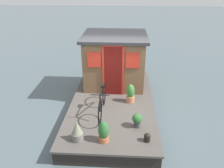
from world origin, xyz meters
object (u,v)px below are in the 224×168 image
Objects in this scene: potted_plant_geranium at (77,131)px; bicycle at (102,101)px; potted_plant_sage at (137,120)px; potted_plant_succulent at (104,132)px; potted_plant_rosemary at (131,94)px; houseboat_cabin at (115,59)px; mooring_bollard at (147,137)px.

bicycle is at bearing -20.97° from potted_plant_geranium.
potted_plant_geranium is 1.36× the size of potted_plant_sage.
potted_plant_rosemary reaches higher than potted_plant_succulent.
potted_plant_sage is at bearing -123.01° from bicycle.
houseboat_cabin is 1.69m from potted_plant_rosemary.
potted_plant_succulent is (-1.30, -0.16, -0.12)m from bicycle.
potted_plant_succulent reaches higher than potted_plant_geranium.
bicycle reaches higher than mooring_bollard.
potted_plant_rosemary is at bearing 6.79° from potted_plant_sage.
houseboat_cabin is 3.67× the size of potted_plant_rosemary.
potted_plant_succulent is 0.92× the size of potted_plant_rosemary.
bicycle is 3.10× the size of potted_plant_succulent.
potted_plant_rosemary is 2.70× the size of mooring_bollard.
mooring_bollard is at bearing -135.02° from bicycle.
bicycle is 1.31m from potted_plant_succulent.
bicycle reaches higher than potted_plant_geranium.
bicycle is 1.21m from potted_plant_sage.
potted_plant_sage is at bearing -67.04° from potted_plant_geranium.
potted_plant_rosemary reaches higher than potted_plant_geranium.
houseboat_cabin reaches higher than potted_plant_succulent.
potted_plant_sage is 0.64m from mooring_bollard.
houseboat_cabin is 4.18× the size of potted_plant_geranium.
bicycle reaches higher than potted_plant_sage.
potted_plant_sage is 0.65× the size of potted_plant_rosemary.
potted_plant_succulent is at bearing -172.92° from bicycle.
houseboat_cabin reaches higher than potted_plant_geranium.
mooring_bollard is (0.06, -1.08, -0.15)m from potted_plant_succulent.
houseboat_cabin is 5.66× the size of potted_plant_sage.
mooring_bollard is (-3.38, -0.98, -0.82)m from houseboat_cabin.
potted_plant_rosemary is (0.70, -0.85, -0.11)m from bicycle.
potted_plant_sage is at bearing 21.44° from mooring_bollard.
potted_plant_sage is (-2.79, -0.75, -0.71)m from houseboat_cabin.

